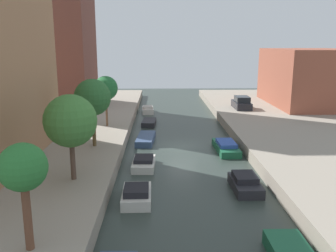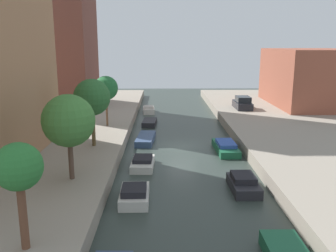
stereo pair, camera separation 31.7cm
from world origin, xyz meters
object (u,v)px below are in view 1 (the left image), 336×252
at_px(parked_car, 242,103).
at_px(moored_boat_left_1, 137,195).
at_px(street_tree_1, 70,121).
at_px(moored_boat_right_1, 245,184).
at_px(moored_boat_left_3, 146,139).
at_px(street_tree_2, 92,98).
at_px(moored_boat_left_2, 144,163).
at_px(moored_boat_left_4, 149,123).
at_px(moored_boat_right_2, 226,147).
at_px(low_block_right, 310,77).
at_px(street_tree_3, 106,88).
at_px(moored_boat_left_5, 148,110).
at_px(street_tree_0, 23,169).

distance_m(parked_car, moored_boat_left_1, 27.86).
distance_m(street_tree_1, moored_boat_right_1, 11.47).
bearing_deg(parked_car, moored_boat_left_3, -134.10).
xyz_separation_m(street_tree_2, moored_boat_left_2, (4.06, -2.53, -4.56)).
xyz_separation_m(parked_car, moored_boat_left_4, (-11.57, -4.93, -1.36)).
bearing_deg(street_tree_2, moored_boat_left_3, 49.84).
height_order(moored_boat_left_2, moored_boat_right_2, moored_boat_right_2).
relative_size(street_tree_2, moored_boat_left_2, 1.66).
xyz_separation_m(low_block_right, street_tree_3, (-25.24, -12.31, 0.10)).
xyz_separation_m(parked_car, moored_boat_left_5, (-11.93, 2.52, -1.24)).
distance_m(moored_boat_left_4, moored_boat_left_5, 7.46).
xyz_separation_m(street_tree_2, moored_boat_left_4, (4.06, 11.80, -4.62)).
distance_m(low_block_right, street_tree_1, 36.87).
relative_size(street_tree_3, moored_boat_left_5, 1.48).
xyz_separation_m(street_tree_1, street_tree_2, (0.00, 7.34, 0.29)).
relative_size(low_block_right, street_tree_3, 2.93).
relative_size(moored_boat_left_1, moored_boat_left_5, 0.93).
relative_size(street_tree_1, street_tree_3, 1.05).
xyz_separation_m(low_block_right, street_tree_0, (-25.24, -34.59, -0.27)).
height_order(street_tree_0, moored_boat_left_5, street_tree_0).
distance_m(street_tree_3, moored_boat_right_1, 18.23).
bearing_deg(moored_boat_left_5, low_block_right, 0.76).
relative_size(street_tree_2, moored_boat_left_1, 1.74).
height_order(street_tree_3, moored_boat_left_1, street_tree_3).
relative_size(street_tree_3, moored_boat_left_1, 1.60).
distance_m(street_tree_0, moored_boat_left_5, 34.73).
height_order(moored_boat_left_5, moored_boat_right_2, moored_boat_left_5).
xyz_separation_m(low_block_right, street_tree_2, (-25.24, -19.53, 0.25)).
xyz_separation_m(low_block_right, moored_boat_left_3, (-21.29, -14.85, -4.37)).
distance_m(street_tree_1, moored_boat_left_3, 13.38).
height_order(street_tree_0, moored_boat_right_1, street_tree_0).
relative_size(moored_boat_left_2, moored_boat_left_3, 0.71).
bearing_deg(moored_boat_left_1, low_block_right, 52.70).
bearing_deg(moored_boat_left_3, street_tree_2, -130.16).
distance_m(moored_boat_left_2, moored_boat_left_3, 7.21).
bearing_deg(low_block_right, moored_boat_left_5, -179.24).
height_order(low_block_right, street_tree_3, low_block_right).
bearing_deg(street_tree_1, moored_boat_left_2, 49.90).
height_order(moored_boat_left_4, moored_boat_left_5, moored_boat_left_5).
height_order(low_block_right, street_tree_1, low_block_right).
relative_size(street_tree_3, moored_boat_left_3, 1.09).
distance_m(street_tree_0, moored_boat_right_2, 20.29).
xyz_separation_m(low_block_right, parked_car, (-9.62, -2.80, -3.01)).
bearing_deg(moored_boat_right_1, moored_boat_left_5, 104.93).
xyz_separation_m(moored_boat_left_5, moored_boat_right_1, (6.97, -26.16, 0.02)).
distance_m(moored_boat_left_3, moored_boat_left_4, 7.12).
relative_size(street_tree_1, moored_boat_left_5, 1.56).
bearing_deg(parked_car, street_tree_0, -116.18).
bearing_deg(moored_boat_right_1, street_tree_2, 147.08).
bearing_deg(street_tree_2, parked_car, 46.95).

